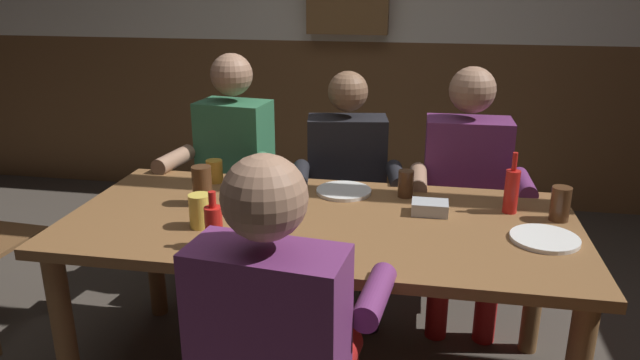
% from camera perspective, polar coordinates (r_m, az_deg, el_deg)
% --- Properties ---
extents(back_wall_wainscot, '(6.50, 0.12, 1.17)m').
position_cam_1_polar(back_wall_wainscot, '(4.48, 5.22, 5.59)').
color(back_wall_wainscot, brown).
rests_on(back_wall_wainscot, ground_plane).
extents(dining_table, '(1.94, 0.91, 0.73)m').
position_cam_1_polar(dining_table, '(2.32, -0.02, -5.81)').
color(dining_table, brown).
rests_on(dining_table, ground_plane).
extents(person_0, '(0.52, 0.56, 1.26)m').
position_cam_1_polar(person_0, '(3.07, -8.60, 1.25)').
color(person_0, '#33724C').
rests_on(person_0, ground_plane).
extents(person_1, '(0.56, 0.56, 1.18)m').
position_cam_1_polar(person_1, '(2.93, 2.60, -0.29)').
color(person_1, black).
rests_on(person_1, ground_plane).
extents(person_2, '(0.54, 0.51, 1.22)m').
position_cam_1_polar(person_2, '(2.92, 13.81, -0.32)').
color(person_2, '#6B2D66').
rests_on(person_2, ground_plane).
extents(person_3, '(0.58, 0.55, 1.21)m').
position_cam_1_polar(person_3, '(1.72, -3.88, -14.31)').
color(person_3, '#6B2D66').
rests_on(person_3, ground_plane).
extents(condiment_caddy, '(0.14, 0.10, 0.05)m').
position_cam_1_polar(condiment_caddy, '(2.35, 10.47, -2.62)').
color(condiment_caddy, '#B2B7BC').
rests_on(condiment_caddy, dining_table).
extents(plate_0, '(0.24, 0.24, 0.01)m').
position_cam_1_polar(plate_0, '(2.23, 20.71, -5.27)').
color(plate_0, white).
rests_on(plate_0, dining_table).
extents(plate_1, '(0.24, 0.24, 0.01)m').
position_cam_1_polar(plate_1, '(2.55, 2.29, -1.06)').
color(plate_1, white).
rests_on(plate_1, dining_table).
extents(bottle_0, '(0.06, 0.06, 0.22)m').
position_cam_1_polar(bottle_0, '(2.01, -5.03, -4.45)').
color(bottle_0, '#593314').
rests_on(bottle_0, dining_table).
extents(bottle_1, '(0.06, 0.06, 0.20)m').
position_cam_1_polar(bottle_1, '(2.05, -10.13, -4.32)').
color(bottle_1, red).
rests_on(bottle_1, dining_table).
extents(bottle_2, '(0.06, 0.06, 0.24)m').
position_cam_1_polar(bottle_2, '(2.42, 17.86, -0.93)').
color(bottle_2, red).
rests_on(bottle_2, dining_table).
extents(pint_glass_0, '(0.06, 0.06, 0.11)m').
position_cam_1_polar(pint_glass_0, '(2.51, 8.21, -0.36)').
color(pint_glass_0, '#4C2D19').
rests_on(pint_glass_0, dining_table).
extents(pint_glass_1, '(0.07, 0.07, 0.10)m').
position_cam_1_polar(pint_glass_1, '(2.71, -10.06, 0.84)').
color(pint_glass_1, gold).
rests_on(pint_glass_1, dining_table).
extents(pint_glass_2, '(0.08, 0.08, 0.13)m').
position_cam_1_polar(pint_glass_2, '(2.23, -11.39, -2.91)').
color(pint_glass_2, '#E5C64C').
rests_on(pint_glass_2, dining_table).
extents(pint_glass_3, '(0.08, 0.08, 0.16)m').
position_cam_1_polar(pint_glass_3, '(2.44, -11.22, -0.52)').
color(pint_glass_3, '#4C2D19').
rests_on(pint_glass_3, dining_table).
extents(pint_glass_4, '(0.07, 0.07, 0.13)m').
position_cam_1_polar(pint_glass_4, '(2.42, 22.02, -2.13)').
color(pint_glass_4, '#4C2D19').
rests_on(pint_glass_4, dining_table).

